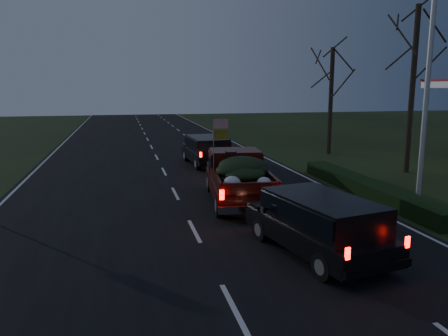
{
  "coord_description": "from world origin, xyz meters",
  "views": [
    {
      "loc": [
        -2.06,
        -12.92,
        4.45
      ],
      "look_at": [
        1.79,
        3.57,
        1.3
      ],
      "focal_mm": 35.0,
      "sensor_mm": 36.0,
      "label": 1
    }
  ],
  "objects": [
    {
      "name": "bare_tree_mid",
      "position": [
        12.5,
        7.0,
        6.35
      ],
      "size": [
        3.6,
        3.6,
        8.5
      ],
      "color": "black",
      "rests_on": "ground"
    },
    {
      "name": "light_pole",
      "position": [
        9.5,
        2.0,
        5.48
      ],
      "size": [
        0.5,
        0.9,
        9.16
      ],
      "color": "silver",
      "rests_on": "ground"
    },
    {
      "name": "rear_suv",
      "position": [
        2.93,
        -2.68,
        1.0
      ],
      "size": [
        2.77,
        4.87,
        1.32
      ],
      "rotation": [
        0.0,
        0.0,
        0.2
      ],
      "color": "black",
      "rests_on": "ground"
    },
    {
      "name": "pickup_truck",
      "position": [
        2.28,
        3.22,
        1.09
      ],
      "size": [
        2.73,
        5.74,
        2.9
      ],
      "rotation": [
        0.0,
        0.0,
        -0.12
      ],
      "color": "#3F0E08",
      "rests_on": "ground"
    },
    {
      "name": "lead_suv",
      "position": [
        2.6,
        11.55,
        1.01
      ],
      "size": [
        2.23,
        4.76,
        1.33
      ],
      "rotation": [
        0.0,
        0.0,
        0.07
      ],
      "color": "black",
      "rests_on": "ground"
    },
    {
      "name": "road_asphalt",
      "position": [
        0.0,
        0.0,
        0.01
      ],
      "size": [
        14.0,
        120.0,
        0.02
      ],
      "primitive_type": "cube",
      "color": "black",
      "rests_on": "ground"
    },
    {
      "name": "hedge_row",
      "position": [
        7.8,
        3.0,
        0.3
      ],
      "size": [
        1.0,
        10.0,
        0.6
      ],
      "primitive_type": "cube",
      "color": "black",
      "rests_on": "ground"
    },
    {
      "name": "ground",
      "position": [
        0.0,
        0.0,
        0.0
      ],
      "size": [
        120.0,
        120.0,
        0.0
      ],
      "primitive_type": "plane",
      "color": "black",
      "rests_on": "ground"
    },
    {
      "name": "bare_tree_far",
      "position": [
        11.5,
        14.0,
        5.23
      ],
      "size": [
        3.6,
        3.6,
        7.0
      ],
      "color": "black",
      "rests_on": "ground"
    }
  ]
}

